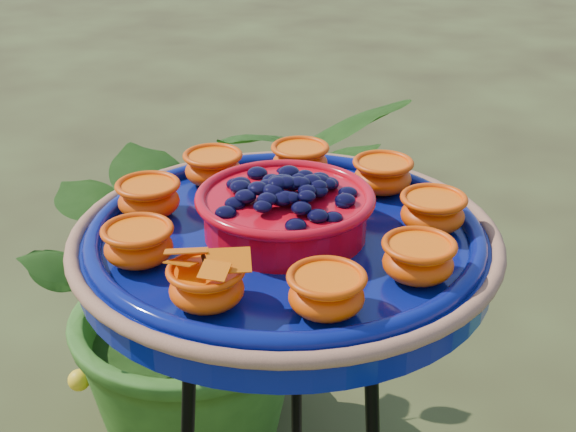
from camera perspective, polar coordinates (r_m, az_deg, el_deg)
The scene contains 2 objects.
feeder_dish at distance 0.90m, azimuth -0.19°, elevation -1.38°, with size 0.58×0.58×0.11m.
shrub_back_left at distance 1.81m, azimuth -6.39°, elevation -4.40°, with size 0.82×0.71×0.91m, color #295316.
Camera 1 is at (0.29, -0.60, 1.37)m, focal length 50.00 mm.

